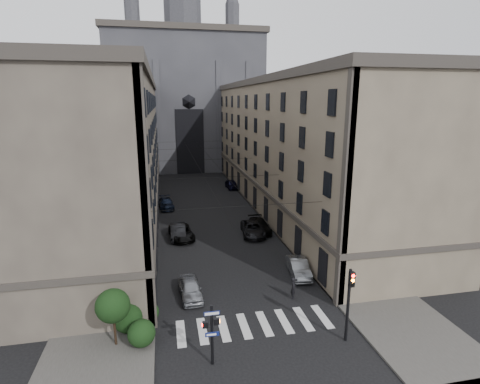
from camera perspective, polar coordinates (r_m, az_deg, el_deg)
ground at (r=24.80m, az=5.25°, el=-25.71°), size 260.00×260.00×0.00m
sidewalk_left at (r=56.66m, az=-15.91°, el=-2.85°), size 7.00×80.00×0.15m
sidewalk_right at (r=58.79m, az=4.93°, el=-1.77°), size 7.00×80.00×0.15m
zebra_crossing at (r=28.67m, az=2.19°, el=-19.53°), size 11.00×3.20×0.01m
building_left at (r=55.15m, az=-19.61°, el=6.29°), size 13.60×60.60×18.85m
building_right at (r=57.94m, az=7.93°, el=7.27°), size 13.60×60.60×18.85m
gothic_tower at (r=93.42m, az=-8.35°, el=14.86°), size 35.00×23.00×58.00m
pedestrian_signal_left at (r=23.99m, az=-4.34°, el=-20.29°), size 1.02×0.38×4.00m
traffic_light_right at (r=26.32m, az=16.31°, el=-15.07°), size 0.34×0.50×5.20m
shrub_cluster at (r=27.26m, az=-16.80°, el=-17.64°), size 3.90×4.40×3.90m
tram_wires at (r=54.86m, az=-5.41°, el=4.77°), size 14.00×60.00×0.43m
car_left_near at (r=31.93m, az=-7.56°, el=-14.39°), size 2.05×4.48×1.49m
car_left_midnear at (r=44.75m, az=-9.41°, el=-5.94°), size 1.82×4.95×1.62m
car_left_midfar at (r=44.47m, az=-8.89°, el=-6.13°), size 3.12×5.63×1.49m
car_left_far at (r=57.22m, az=-11.21°, el=-1.72°), size 2.50×5.28×1.49m
car_right_near at (r=35.64m, az=8.93°, el=-11.30°), size 2.16×4.73×1.50m
car_right_midnear at (r=45.09m, az=1.99°, el=-5.65°), size 3.14×5.82×1.55m
car_right_midfar at (r=46.27m, az=3.02°, el=-5.18°), size 2.13×5.19×1.50m
car_right_far at (r=68.71m, az=-1.27°, el=1.17°), size 2.10×4.73×1.58m
pedestrian at (r=31.73m, az=8.14°, el=-14.29°), size 0.63×0.77×1.80m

